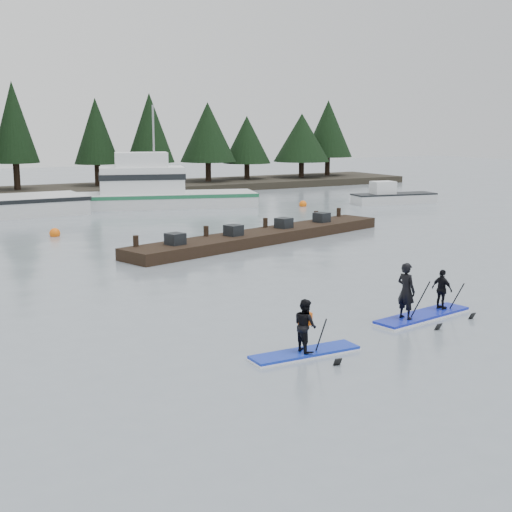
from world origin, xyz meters
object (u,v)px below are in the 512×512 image
fishing_boat_medium (159,199)px  paddleboard_solo (305,334)px  floating_dock (263,236)px  paddleboard_duo (422,299)px

fishing_boat_medium → paddleboard_solo: bearing=-88.4°
fishing_boat_medium → floating_dock: (-1.21, -16.21, -0.27)m
paddleboard_duo → paddleboard_solo: bearing=-176.0°
floating_dock → paddleboard_solo: paddleboard_solo is taller
fishing_boat_medium → floating_dock: fishing_boat_medium is taller
paddleboard_solo → paddleboard_duo: paddleboard_duo is taller
fishing_boat_medium → paddleboard_duo: size_ratio=3.64×
floating_dock → paddleboard_solo: size_ratio=5.43×
fishing_boat_medium → floating_dock: bearing=-76.7°
paddleboard_solo → paddleboard_duo: size_ratio=0.81×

